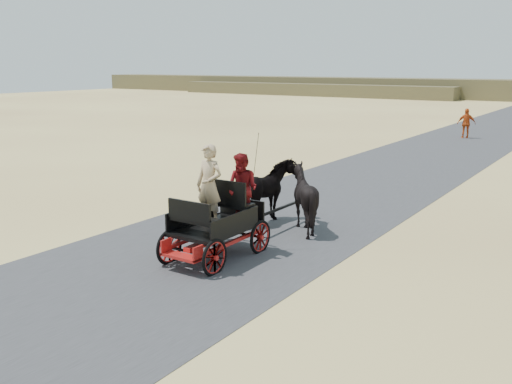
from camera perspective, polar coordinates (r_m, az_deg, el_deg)
The scene contains 9 objects.
ground at distance 14.92m, azimuth -0.21°, elevation -3.76°, with size 140.00×140.00×0.00m, color tan.
road at distance 14.92m, azimuth -0.21°, elevation -3.74°, with size 6.00×140.00×0.01m, color #38383A.
ridge_near at distance 79.61m, azimuth 5.30°, elevation 10.16°, with size 40.00×4.00×1.60m, color brown.
carriage at distance 12.73m, azimuth -4.02°, elevation -5.01°, with size 1.30×2.40×0.72m, color black, non-canonical shape.
horse_left at distance 15.28m, azimuth 1.20°, elevation -0.08°, with size 0.91×2.01×1.70m, color black.
horse_right at distance 14.73m, azimuth 4.81°, elevation -0.60°, with size 1.37×1.54×1.70m, color black.
driver_man at distance 12.57m, azimuth -4.69°, elevation 0.69°, with size 0.66×0.43×1.80m, color tan.
passenger_woman at distance 12.73m, azimuth -1.38°, elevation 0.37°, with size 0.77×0.60×1.58m, color #660C0F.
pedestrian at distance 35.40m, azimuth 20.29°, elevation 6.45°, with size 1.01×0.42×1.73m, color #C24816.
Camera 1 is at (8.00, -11.87, 4.22)m, focal length 40.00 mm.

